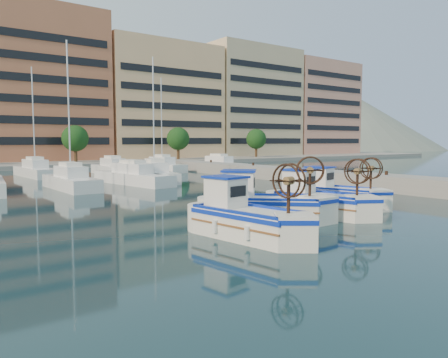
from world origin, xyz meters
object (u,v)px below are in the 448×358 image
(fishing_boat_a, at_px, (246,217))
(fishing_boat_b, at_px, (263,204))
(fishing_boat_d, at_px, (336,193))
(fishing_boat_c, at_px, (318,200))

(fishing_boat_a, distance_m, fishing_boat_b, 3.48)
(fishing_boat_a, bearing_deg, fishing_boat_d, 10.98)
(fishing_boat_a, height_order, fishing_boat_c, fishing_boat_a)
(fishing_boat_b, bearing_deg, fishing_boat_a, 169.90)
(fishing_boat_a, distance_m, fishing_boat_d, 9.97)
(fishing_boat_b, height_order, fishing_boat_d, fishing_boat_b)
(fishing_boat_b, distance_m, fishing_boat_c, 3.44)
(fishing_boat_b, distance_m, fishing_boat_d, 6.75)
(fishing_boat_a, bearing_deg, fishing_boat_c, 8.11)
(fishing_boat_d, bearing_deg, fishing_boat_b, 176.03)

